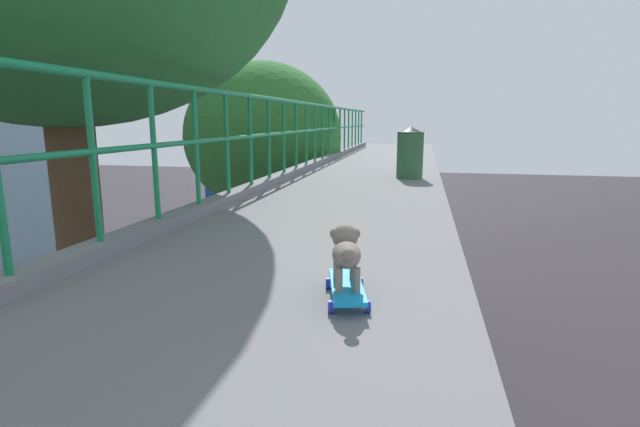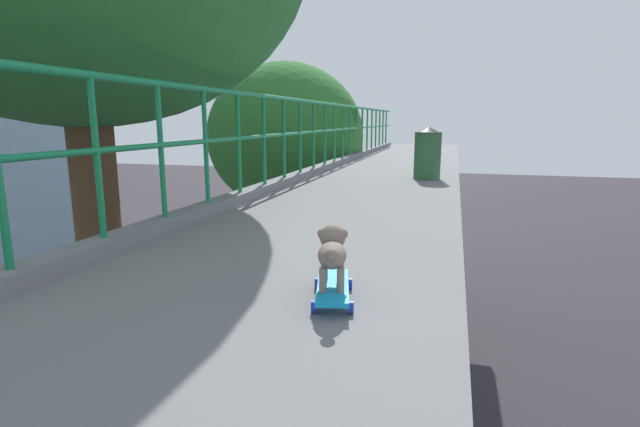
{
  "view_description": "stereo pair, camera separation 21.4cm",
  "coord_description": "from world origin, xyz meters",
  "px_view_note": "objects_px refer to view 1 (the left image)",
  "views": [
    {
      "loc": [
        1.83,
        -0.9,
        6.45
      ],
      "look_at": [
        1.12,
        2.44,
        5.78
      ],
      "focal_mm": 26.9,
      "sensor_mm": 36.0,
      "label": 1
    },
    {
      "loc": [
        2.04,
        -0.85,
        6.45
      ],
      "look_at": [
        1.12,
        2.44,
        5.78
      ],
      "focal_mm": 26.9,
      "sensor_mm": 36.0,
      "label": 2
    }
  ],
  "objects_px": {
    "toy_skateboard": "(347,287)",
    "litter_bin": "(410,152)",
    "city_bus": "(261,195)",
    "small_dog": "(346,249)",
    "car_silver_fifth": "(158,366)",
    "car_black_sixth": "(113,298)",
    "car_blue_seventh": "(255,278)"
  },
  "relations": [
    {
      "from": "city_bus",
      "to": "litter_bin",
      "type": "bearing_deg",
      "value": -65.22
    },
    {
      "from": "car_blue_seventh",
      "to": "toy_skateboard",
      "type": "xyz_separation_m",
      "value": [
        5.58,
        -13.91,
        4.96
      ]
    },
    {
      "from": "car_blue_seventh",
      "to": "litter_bin",
      "type": "xyz_separation_m",
      "value": [
        5.74,
        -8.63,
        5.3
      ]
    },
    {
      "from": "city_bus",
      "to": "toy_skateboard",
      "type": "distance_m",
      "value": 28.15
    },
    {
      "from": "car_silver_fifth",
      "to": "litter_bin",
      "type": "relative_size",
      "value": 5.63
    },
    {
      "from": "car_silver_fifth",
      "to": "city_bus",
      "type": "height_order",
      "value": "city_bus"
    },
    {
      "from": "car_silver_fifth",
      "to": "toy_skateboard",
      "type": "relative_size",
      "value": 8.4
    },
    {
      "from": "litter_bin",
      "to": "car_blue_seventh",
      "type": "bearing_deg",
      "value": 123.66
    },
    {
      "from": "litter_bin",
      "to": "car_silver_fifth",
      "type": "bearing_deg",
      "value": 161.43
    },
    {
      "from": "car_black_sixth",
      "to": "small_dog",
      "type": "height_order",
      "value": "small_dog"
    },
    {
      "from": "car_silver_fifth",
      "to": "city_bus",
      "type": "bearing_deg",
      "value": 101.45
    },
    {
      "from": "small_dog",
      "to": "litter_bin",
      "type": "height_order",
      "value": "litter_bin"
    },
    {
      "from": "car_blue_seventh",
      "to": "city_bus",
      "type": "distance_m",
      "value": 12.96
    },
    {
      "from": "car_blue_seventh",
      "to": "toy_skateboard",
      "type": "relative_size",
      "value": 8.54
    },
    {
      "from": "car_black_sixth",
      "to": "car_blue_seventh",
      "type": "relative_size",
      "value": 0.94
    },
    {
      "from": "car_black_sixth",
      "to": "litter_bin",
      "type": "distance_m",
      "value": 12.15
    },
    {
      "from": "car_black_sixth",
      "to": "car_blue_seventh",
      "type": "xyz_separation_m",
      "value": [
        3.76,
        3.14,
        -0.08
      ]
    },
    {
      "from": "car_silver_fifth",
      "to": "city_bus",
      "type": "distance_m",
      "value": 19.39
    },
    {
      "from": "toy_skateboard",
      "to": "litter_bin",
      "type": "relative_size",
      "value": 0.67
    },
    {
      "from": "toy_skateboard",
      "to": "litter_bin",
      "type": "bearing_deg",
      "value": 88.23
    },
    {
      "from": "car_blue_seventh",
      "to": "small_dog",
      "type": "bearing_deg",
      "value": -68.14
    },
    {
      "from": "city_bus",
      "to": "litter_bin",
      "type": "distance_m",
      "value": 23.44
    },
    {
      "from": "city_bus",
      "to": "small_dog",
      "type": "xyz_separation_m",
      "value": [
        9.49,
        -26.2,
        4.08
      ]
    },
    {
      "from": "car_silver_fifth",
      "to": "small_dog",
      "type": "xyz_separation_m",
      "value": [
        5.65,
        -7.22,
        5.16
      ]
    },
    {
      "from": "toy_skateboard",
      "to": "car_blue_seventh",
      "type": "bearing_deg",
      "value": 111.87
    },
    {
      "from": "car_black_sixth",
      "to": "toy_skateboard",
      "type": "height_order",
      "value": "toy_skateboard"
    },
    {
      "from": "car_blue_seventh",
      "to": "toy_skateboard",
      "type": "distance_m",
      "value": 15.78
    },
    {
      "from": "car_black_sixth",
      "to": "car_silver_fifth",
      "type": "bearing_deg",
      "value": -43.74
    },
    {
      "from": "city_bus",
      "to": "toy_skateboard",
      "type": "relative_size",
      "value": 20.04
    },
    {
      "from": "car_silver_fifth",
      "to": "city_bus",
      "type": "xyz_separation_m",
      "value": [
        -3.84,
        18.98,
        1.07
      ]
    },
    {
      "from": "car_black_sixth",
      "to": "litter_bin",
      "type": "bearing_deg",
      "value": -29.98
    },
    {
      "from": "car_blue_seventh",
      "to": "city_bus",
      "type": "height_order",
      "value": "city_bus"
    }
  ]
}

